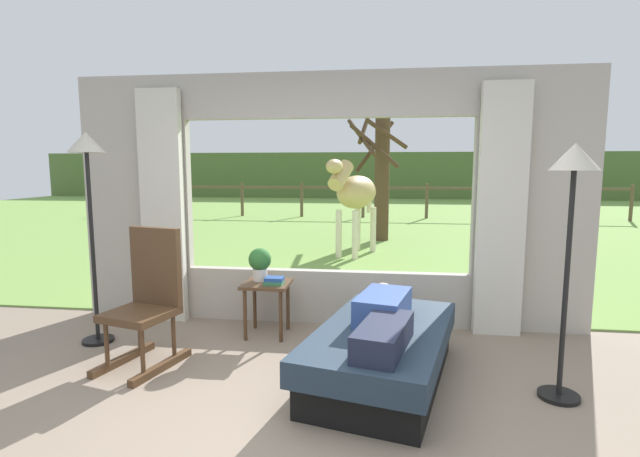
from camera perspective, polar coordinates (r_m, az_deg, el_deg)
name	(u,v)px	position (r m, az deg, el deg)	size (l,w,h in m)	color
ground_plane	(280,447)	(3.02, -4.84, -24.94)	(12.00, 12.00, 0.00)	gray
back_wall_with_window	(326,203)	(4.79, 0.71, 3.07)	(5.20, 0.12, 2.55)	#ADA599
curtain_panel_left	(163,208)	(5.14, -18.56, 2.42)	(0.44, 0.10, 2.40)	beige
curtain_panel_right	(501,211)	(4.76, 21.14, 1.95)	(0.44, 0.10, 2.40)	beige
outdoor_pasture_lawn	(364,216)	(15.74, 5.31, 1.53)	(36.00, 21.68, 0.02)	#759E47
distant_hill_ridge	(371,175)	(25.50, 6.16, 6.43)	(36.00, 2.00, 2.40)	#4F6934
recliner_sofa	(383,353)	(3.71, 7.60, -14.71)	(1.28, 1.86, 0.42)	black
reclining_person	(383,316)	(3.56, 7.69, -10.48)	(0.47, 1.43, 0.22)	#334C8C
rocking_chair	(148,298)	(4.15, -20.13, -7.95)	(0.62, 0.77, 1.12)	#4C331E
side_table	(267,292)	(4.58, -6.46, -7.65)	(0.44, 0.44, 0.52)	#4C331E
potted_plant	(260,262)	(4.59, -7.30, -4.07)	(0.22, 0.22, 0.32)	silver
book_stack	(274,281)	(4.47, -5.58, -6.33)	(0.18, 0.15, 0.07)	#337247
floor_lamp_left	(88,174)	(4.69, -26.34, 5.94)	(0.32, 0.32, 1.92)	black
floor_lamp_right	(572,195)	(3.56, 28.29, 3.62)	(0.32, 0.32, 1.77)	black
horse	(355,193)	(8.52, 4.27, 4.31)	(0.99, 1.80, 1.73)	tan
pasture_tree	(381,167)	(10.36, 7.36, 7.47)	(1.33, 1.49, 3.03)	#4C3823
pasture_fence_line	(363,195)	(15.12, 5.27, 4.08)	(16.10, 0.10, 1.10)	brown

